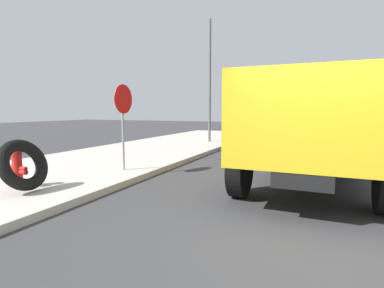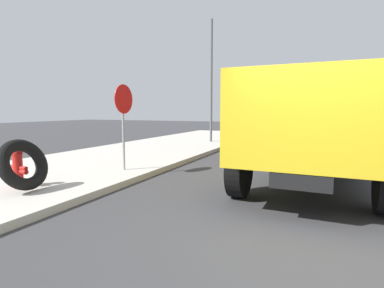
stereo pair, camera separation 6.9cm
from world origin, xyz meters
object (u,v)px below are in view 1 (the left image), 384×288
object	(u,v)px
loose_tire	(23,165)
dump_truck_green	(296,112)
fire_hydrant	(18,166)
street_light_pole	(210,81)
dump_truck_yellow	(315,115)
stop_sign	(123,111)

from	to	relation	value
loose_tire	dump_truck_green	xyz separation A→B (m)	(13.08, -4.02, 0.93)
loose_tire	dump_truck_green	size ratio (longest dim) A/B	0.15
dump_truck_green	fire_hydrant	bearing A→B (deg)	160.83
street_light_pole	dump_truck_green	bearing A→B (deg)	-56.78
fire_hydrant	loose_tire	distance (m)	0.51
dump_truck_yellow	dump_truck_green	xyz separation A→B (m)	(8.80, 1.13, 0.00)
dump_truck_yellow	street_light_pole	bearing A→B (deg)	39.17
loose_tire	street_light_pole	size ratio (longest dim) A/B	0.17
stop_sign	street_light_pole	xyz separation A→B (m)	(7.92, 0.44, 1.45)
dump_truck_green	street_light_pole	world-z (taller)	street_light_pole
loose_tire	stop_sign	world-z (taller)	stop_sign
dump_truck_yellow	street_light_pole	world-z (taller)	street_light_pole
fire_hydrant	dump_truck_yellow	distance (m)	6.99
street_light_pole	fire_hydrant	bearing A→B (deg)	177.05
dump_truck_yellow	street_light_pole	xyz separation A→B (m)	(6.22, 5.07, 1.55)
stop_sign	dump_truck_green	distance (m)	11.07
fire_hydrant	dump_truck_yellow	world-z (taller)	dump_truck_yellow
dump_truck_green	loose_tire	bearing A→B (deg)	162.90
fire_hydrant	street_light_pole	bearing A→B (deg)	-2.95
stop_sign	dump_truck_green	size ratio (longest dim) A/B	0.32
street_light_pole	loose_tire	bearing A→B (deg)	179.54
loose_tire	dump_truck_green	world-z (taller)	dump_truck_green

